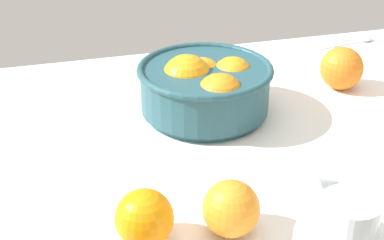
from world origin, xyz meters
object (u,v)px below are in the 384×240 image
Objects in this scene: loose_orange_0 at (342,68)px; loose_orange_1 at (144,218)px; loose_orange_2 at (231,209)px; spoon at (355,42)px; fruit_bowl at (206,87)px.

loose_orange_1 is at bearing -143.01° from loose_orange_0.
spoon is at bearing 48.40° from loose_orange_2.
fruit_bowl is 50.11cm from spoon.
loose_orange_0 is 0.55× the size of spoon.
spoon is (60.62, 54.94, -3.28)cm from loose_orange_1.
fruit_bowl is at bearing -150.83° from spoon.
loose_orange_1 is (-17.08, -30.63, -1.69)cm from fruit_bowl.
loose_orange_1 is 0.49× the size of spoon.
loose_orange_2 is at bearing -5.45° from loose_orange_1.
spoon is at bearing 29.17° from fruit_bowl.
loose_orange_2 is at bearing -134.37° from loose_orange_0.
loose_orange_0 is 56.88cm from loose_orange_1.
loose_orange_2 is at bearing -131.60° from spoon.
loose_orange_0 is 1.12× the size of loose_orange_2.
loose_orange_0 is at bearing 7.23° from fruit_bowl.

